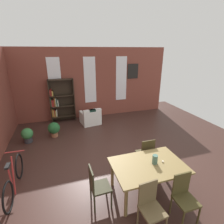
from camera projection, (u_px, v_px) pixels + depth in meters
ground_plane at (117, 161)px, 5.18m from camera, size 10.14×10.14×0.00m
back_wall_brick at (90, 84)px, 8.16m from camera, size 7.72×0.12×3.29m
window_pane_0 at (55, 82)px, 7.60m from camera, size 0.55×0.02×2.14m
window_pane_1 at (90, 80)px, 8.05m from camera, size 0.55×0.02×2.14m
window_pane_2 at (121, 79)px, 8.49m from camera, size 0.55×0.02×2.14m
dining_table at (148, 168)px, 3.82m from camera, size 1.61×1.08×0.76m
vase_on_table at (155, 159)px, 3.80m from camera, size 0.12×0.12×0.21m
tealight_candle_0 at (163, 162)px, 3.87m from camera, size 0.04×0.04×0.03m
dining_chair_far_right at (146, 153)px, 4.67m from camera, size 0.41×0.41×0.95m
dining_chair_head_left at (97, 185)px, 3.54m from camera, size 0.41×0.41×0.95m
dining_chair_near_right at (184, 196)px, 3.29m from camera, size 0.40×0.40×0.95m
dining_chair_near_left at (150, 205)px, 3.09m from camera, size 0.43×0.43×0.95m
bookshelf_tall at (61, 101)px, 7.77m from camera, size 1.09×0.30×1.96m
armchair_white at (91, 118)px, 7.71m from camera, size 0.91×0.91×0.75m
bicycle_second at (14, 179)px, 3.98m from camera, size 0.44×1.69×0.90m
potted_plant_by_shelf at (54, 129)px, 6.54m from camera, size 0.45×0.45×0.57m
potted_plant_corner at (27, 135)px, 6.14m from camera, size 0.40×0.40×0.54m
framed_picture at (133, 71)px, 8.54m from camera, size 0.56×0.03×0.72m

